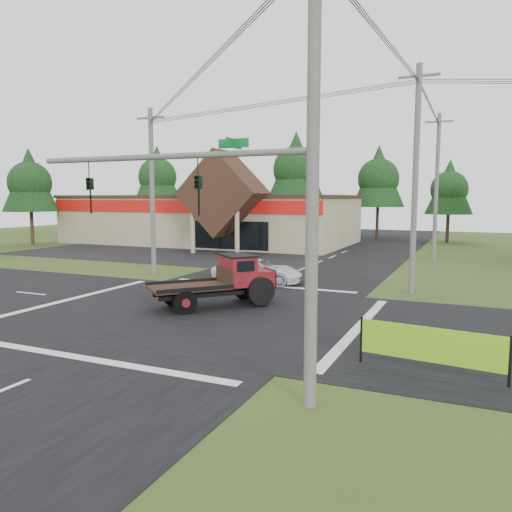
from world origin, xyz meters
The scene contains 19 objects.
ground centered at (0.00, 0.00, 0.00)m, with size 120.00×120.00×0.00m, color #2C4017.
road_ns centered at (0.00, 0.00, 0.01)m, with size 12.00×120.00×0.02m, color black.
road_ew centered at (0.00, 0.00, 0.01)m, with size 120.00×12.00×0.02m, color black.
parking_apron centered at (-14.00, 19.00, 0.01)m, with size 28.00×14.00×0.02m, color black.
cvs_building centered at (-15.70, 29.57, 2.78)m, with size 30.40×18.20×9.19m.
traffic_signal_mast centered at (5.82, -7.50, 4.43)m, with size 8.12×0.24×7.00m.
utility_pole_nr centered at (7.50, -7.50, 5.64)m, with size 2.00×0.30×11.00m.
utility_pole_nw centered at (-8.00, 8.00, 5.39)m, with size 2.00×0.30×10.50m.
utility_pole_ne centered at (8.00, 8.00, 5.89)m, with size 2.00×0.30×11.50m.
utility_pole_n centered at (8.00, 22.00, 5.74)m, with size 2.00×0.30×11.20m.
tree_row_a centered at (-30.00, 40.00, 8.05)m, with size 6.72×6.72×12.12m.
tree_row_b centered at (-20.00, 42.00, 6.70)m, with size 5.60×5.60×10.10m.
tree_row_c centered at (-10.00, 41.00, 8.72)m, with size 7.28×7.28×13.13m.
tree_row_d centered at (0.00, 42.00, 7.38)m, with size 6.16×6.16×11.11m.
tree_row_e centered at (8.00, 40.00, 6.03)m, with size 5.04×5.04×9.09m.
tree_side_w centered at (-32.00, 20.00, 6.70)m, with size 5.60×5.60×10.10m.
antique_flatbed_truck centered at (0.19, 1.16, 1.19)m, with size 2.18×5.71×2.39m, color #520B15, non-canonical shape.
roadside_banner centered at (9.92, -4.07, 0.70)m, with size 4.10×0.12×1.40m, color #7BC019, non-canonical shape.
white_pickup centered at (-0.52, 7.60, 0.72)m, with size 2.38×5.15×1.43m, color white.
Camera 1 is at (10.96, -18.45, 4.95)m, focal length 35.00 mm.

